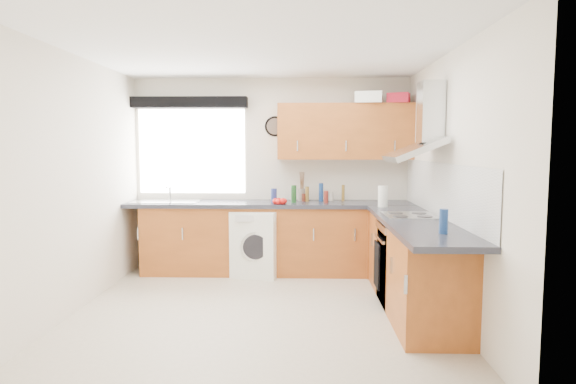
{
  "coord_description": "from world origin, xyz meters",
  "views": [
    {
      "loc": [
        0.41,
        -4.55,
        1.61
      ],
      "look_at": [
        0.25,
        0.85,
        1.1
      ],
      "focal_mm": 30.0,
      "sensor_mm": 36.0,
      "label": 1
    }
  ],
  "objects_px": {
    "extractor_hood": "(422,130)",
    "upper_cabinets": "(345,132)",
    "oven": "(409,263)",
    "washing_machine": "(258,242)"
  },
  "relations": [
    {
      "from": "extractor_hood",
      "to": "upper_cabinets",
      "type": "relative_size",
      "value": 0.46
    },
    {
      "from": "upper_cabinets",
      "to": "washing_machine",
      "type": "xyz_separation_m",
      "value": [
        -1.1,
        -0.23,
        -1.39
      ]
    },
    {
      "from": "oven",
      "to": "upper_cabinets",
      "type": "bearing_deg",
      "value": 112.54
    },
    {
      "from": "oven",
      "to": "upper_cabinets",
      "type": "relative_size",
      "value": 0.5
    },
    {
      "from": "extractor_hood",
      "to": "upper_cabinets",
      "type": "xyz_separation_m",
      "value": [
        -0.65,
        1.33,
        0.03
      ]
    },
    {
      "from": "extractor_hood",
      "to": "upper_cabinets",
      "type": "distance_m",
      "value": 1.48
    },
    {
      "from": "oven",
      "to": "extractor_hood",
      "type": "height_order",
      "value": "extractor_hood"
    },
    {
      "from": "extractor_hood",
      "to": "washing_machine",
      "type": "relative_size",
      "value": 0.95
    },
    {
      "from": "extractor_hood",
      "to": "upper_cabinets",
      "type": "height_order",
      "value": "upper_cabinets"
    },
    {
      "from": "upper_cabinets",
      "to": "washing_machine",
      "type": "height_order",
      "value": "upper_cabinets"
    }
  ]
}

